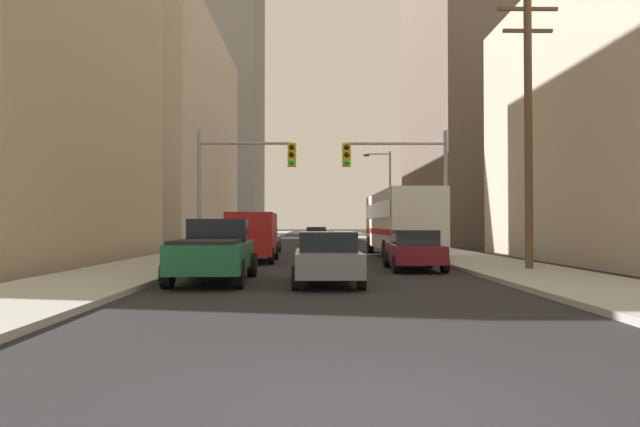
# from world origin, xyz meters

# --- Properties ---
(ground_plane) EXTENTS (400.00, 400.00, 0.00)m
(ground_plane) POSITION_xyz_m (0.00, 0.00, 0.00)
(ground_plane) COLOR black
(sidewalk_left) EXTENTS (3.91, 160.00, 0.15)m
(sidewalk_left) POSITION_xyz_m (-6.94, 50.00, 0.07)
(sidewalk_left) COLOR #9E9E99
(sidewalk_left) RESTS_ON ground
(sidewalk_right) EXTENTS (3.91, 160.00, 0.15)m
(sidewalk_right) POSITION_xyz_m (6.94, 50.00, 0.07)
(sidewalk_right) COLOR #9E9E99
(sidewalk_right) RESTS_ON ground
(city_bus) EXTENTS (2.67, 11.51, 3.40)m
(city_bus) POSITION_xyz_m (4.20, 24.90, 1.93)
(city_bus) COLOR silver
(city_bus) RESTS_ON ground
(pickup_truck_green) EXTENTS (2.20, 5.47, 1.90)m
(pickup_truck_green) POSITION_xyz_m (-3.43, 12.07, 0.93)
(pickup_truck_green) COLOR #195938
(pickup_truck_green) RESTS_ON ground
(cargo_van_red) EXTENTS (2.16, 5.25, 2.26)m
(cargo_van_red) POSITION_xyz_m (-3.22, 21.09, 1.29)
(cargo_van_red) COLOR maroon
(cargo_van_red) RESTS_ON ground
(sedan_grey) EXTENTS (1.95, 4.23, 1.52)m
(sedan_grey) POSITION_xyz_m (-0.06, 11.11, 0.77)
(sedan_grey) COLOR slate
(sedan_grey) RESTS_ON ground
(sedan_maroon) EXTENTS (1.95, 4.25, 1.52)m
(sedan_maroon) POSITION_xyz_m (3.36, 16.24, 0.77)
(sedan_maroon) COLOR maroon
(sedan_maroon) RESTS_ON ground
(sedan_blue) EXTENTS (1.95, 4.25, 1.52)m
(sedan_blue) POSITION_xyz_m (-3.44, 29.45, 0.77)
(sedan_blue) COLOR navy
(sedan_blue) RESTS_ON ground
(sedan_white) EXTENTS (1.95, 4.21, 1.52)m
(sedan_white) POSITION_xyz_m (-0.14, 42.48, 0.77)
(sedan_white) COLOR white
(sedan_white) RESTS_ON ground
(traffic_signal_near_left) EXTENTS (4.46, 0.44, 6.00)m
(traffic_signal_near_left) POSITION_xyz_m (-3.66, 20.46, 4.07)
(traffic_signal_near_left) COLOR gray
(traffic_signal_near_left) RESTS_ON ground
(traffic_signal_near_right) EXTENTS (4.79, 0.44, 6.00)m
(traffic_signal_near_right) POSITION_xyz_m (3.51, 20.46, 4.09)
(traffic_signal_near_right) COLOR gray
(traffic_signal_near_right) RESTS_ON ground
(utility_pole_right) EXTENTS (2.20, 0.28, 10.15)m
(utility_pole_right) POSITION_xyz_m (7.33, 15.16, 5.36)
(utility_pole_right) COLOR brown
(utility_pole_right) RESTS_ON ground
(street_lamp_right) EXTENTS (2.22, 0.32, 7.50)m
(street_lamp_right) POSITION_xyz_m (5.34, 39.46, 4.52)
(street_lamp_right) COLOR gray
(street_lamp_right) RESTS_ON ground
(building_left_mid_office) EXTENTS (23.49, 29.47, 20.54)m
(building_left_mid_office) POSITION_xyz_m (-21.32, 49.22, 10.27)
(building_left_mid_office) COLOR #B7A893
(building_left_mid_office) RESTS_ON ground
(building_left_far_tower) EXTENTS (23.51, 19.35, 47.90)m
(building_left_far_tower) POSITION_xyz_m (-21.00, 90.37, 23.95)
(building_left_far_tower) COLOR gray
(building_left_far_tower) RESTS_ON ground
(building_right_mid_block) EXTENTS (17.99, 23.04, 31.26)m
(building_right_mid_block) POSITION_xyz_m (18.86, 49.17, 15.63)
(building_right_mid_block) COLOR #66564C
(building_right_mid_block) RESTS_ON ground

